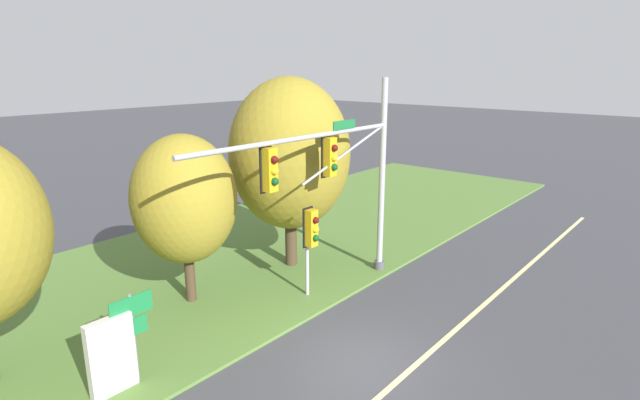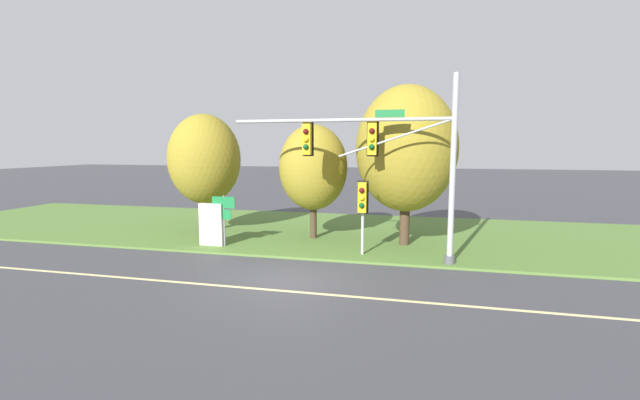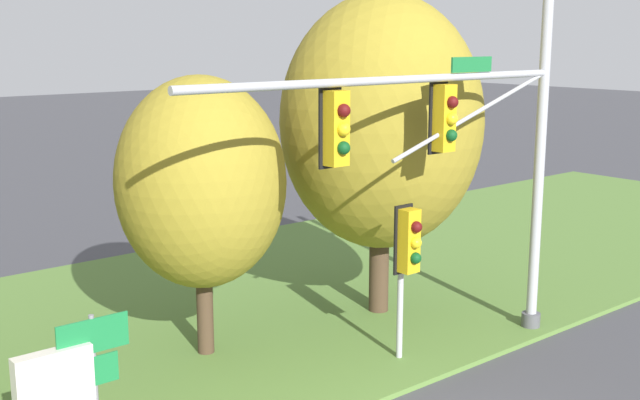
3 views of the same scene
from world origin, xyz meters
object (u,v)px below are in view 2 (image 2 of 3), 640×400
at_px(info_kiosk, 211,225).
at_px(route_sign_post, 224,212).
at_px(traffic_signal_mast, 387,152).
at_px(tree_nearest_road, 204,159).
at_px(pedestrian_signal_near_kerb, 362,202).
at_px(tree_behind_signpost, 406,149).
at_px(tree_left_of_mast, 313,168).

bearing_deg(info_kiosk, route_sign_post, 1.58).
height_order(traffic_signal_mast, tree_nearest_road, traffic_signal_mast).
bearing_deg(info_kiosk, tree_nearest_road, 122.40).
bearing_deg(traffic_signal_mast, tree_nearest_road, 160.43).
distance_m(pedestrian_signal_near_kerb, route_sign_post, 6.25).
relative_size(route_sign_post, tree_nearest_road, 0.37).
relative_size(pedestrian_signal_near_kerb, info_kiosk, 1.61).
xyz_separation_m(route_sign_post, tree_behind_signpost, (7.81, 2.21, 2.77)).
relative_size(route_sign_post, tree_behind_signpost, 0.32).
bearing_deg(traffic_signal_mast, tree_left_of_mast, 139.04).
distance_m(traffic_signal_mast, tree_behind_signpost, 2.94).
height_order(pedestrian_signal_near_kerb, tree_behind_signpost, tree_behind_signpost).
bearing_deg(pedestrian_signal_near_kerb, tree_left_of_mast, 134.63).
height_order(tree_behind_signpost, info_kiosk, tree_behind_signpost).
height_order(pedestrian_signal_near_kerb, info_kiosk, pedestrian_signal_near_kerb).
xyz_separation_m(tree_nearest_road, info_kiosk, (1.75, -2.75, -2.83)).
height_order(traffic_signal_mast, route_sign_post, traffic_signal_mast).
bearing_deg(route_sign_post, info_kiosk, -178.42).
relative_size(traffic_signal_mast, tree_left_of_mast, 1.61).
distance_m(tree_left_of_mast, info_kiosk, 5.43).
bearing_deg(tree_left_of_mast, route_sign_post, -142.92).
height_order(pedestrian_signal_near_kerb, tree_left_of_mast, tree_left_of_mast).
relative_size(tree_nearest_road, tree_behind_signpost, 0.85).
height_order(route_sign_post, tree_behind_signpost, tree_behind_signpost).
height_order(tree_nearest_road, tree_behind_signpost, tree_behind_signpost).
xyz_separation_m(tree_nearest_road, tree_left_of_mast, (5.80, -0.14, -0.35)).
distance_m(traffic_signal_mast, tree_left_of_mast, 5.04).
bearing_deg(route_sign_post, pedestrian_signal_near_kerb, -1.95).
height_order(route_sign_post, tree_nearest_road, tree_nearest_road).
relative_size(traffic_signal_mast, tree_nearest_road, 1.45).
height_order(pedestrian_signal_near_kerb, tree_nearest_road, tree_nearest_road).
bearing_deg(route_sign_post, tree_left_of_mast, 37.08).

